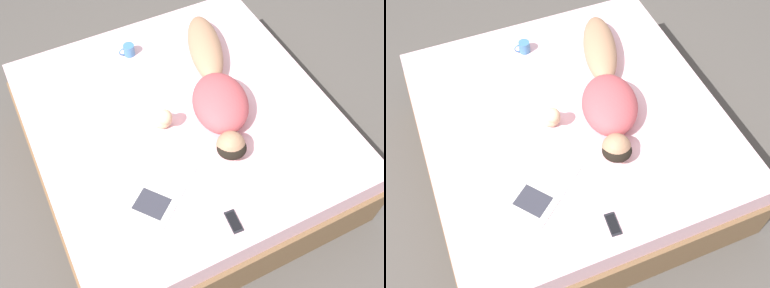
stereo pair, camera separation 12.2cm
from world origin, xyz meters
TOP-DOWN VIEW (x-y plane):
  - ground_plane at (0.00, 0.00)m, footprint 12.00×12.00m
  - bed at (0.00, 0.00)m, footprint 1.97×2.04m
  - person at (-0.28, -0.05)m, footprint 0.61×1.31m
  - open_magazine at (0.35, 0.45)m, footprint 0.53×0.50m
  - coffee_mug at (0.10, -0.68)m, footprint 0.12×0.08m
  - cell_phone at (0.07, 0.82)m, footprint 0.07×0.14m
  - plush_toy at (0.15, 0.04)m, footprint 0.12×0.15m

SIDE VIEW (x-z plane):
  - ground_plane at x=0.00m, z-range 0.00..0.00m
  - bed at x=0.00m, z-range 0.00..0.58m
  - open_magazine at x=0.35m, z-range 0.58..0.59m
  - cell_phone at x=0.07m, z-range 0.58..0.59m
  - coffee_mug at x=0.10m, z-range 0.58..0.67m
  - plush_toy at x=0.15m, z-range 0.57..0.76m
  - person at x=-0.28m, z-range 0.57..0.78m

